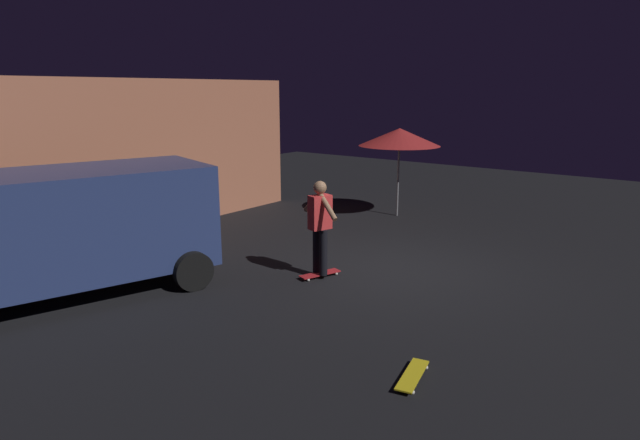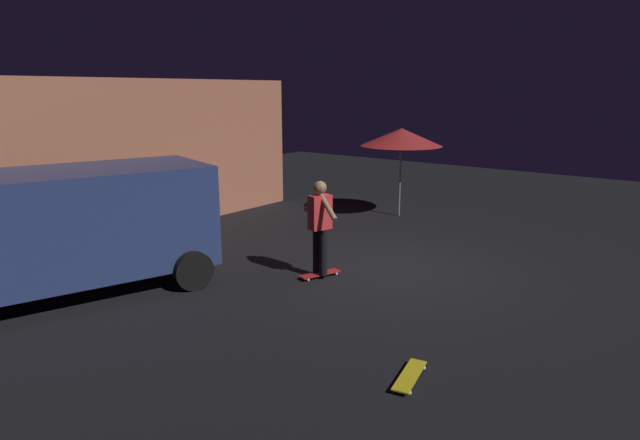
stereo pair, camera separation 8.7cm
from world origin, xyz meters
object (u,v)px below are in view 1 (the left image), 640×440
at_px(patio_umbrella, 400,137).
at_px(skateboard_ridden, 320,274).
at_px(parked_van, 61,226).
at_px(skater, 320,221).
at_px(skateboard_spare, 412,375).

distance_m(patio_umbrella, skateboard_ridden, 5.63).
xyz_separation_m(parked_van, skateboard_ridden, (3.16, -2.78, -1.11)).
bearing_deg(patio_umbrella, skater, -165.72).
xyz_separation_m(parked_van, patio_umbrella, (8.26, -1.48, 0.91)).
bearing_deg(skateboard_ridden, parked_van, 138.69).
xyz_separation_m(patio_umbrella, skateboard_ridden, (-5.10, -1.30, -2.02)).
bearing_deg(patio_umbrella, parked_van, 169.84).
height_order(parked_van, skateboard_spare, parked_van).
height_order(parked_van, skateboard_ridden, parked_van).
bearing_deg(skater, skateboard_spare, -125.92).
relative_size(patio_umbrella, skater, 1.38).
bearing_deg(parked_van, skateboard_spare, -80.14).
bearing_deg(skateboard_spare, skateboard_ridden, 54.08).
xyz_separation_m(patio_umbrella, skater, (-5.10, -1.30, -1.04)).
relative_size(skateboard_ridden, skateboard_spare, 1.00).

